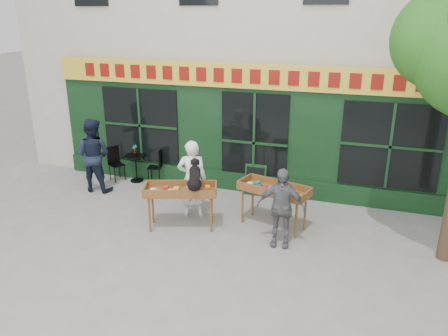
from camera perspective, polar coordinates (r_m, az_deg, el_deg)
The scene contains 12 objects.
ground at distance 9.45m, azimuth 0.16°, elevation -8.30°, with size 80.00×80.00×0.00m, color slate.
book_cart_center at distance 9.34m, azimuth -5.69°, elevation -3.18°, with size 1.62×1.06×0.99m.
dog at distance 9.00m, azimuth -3.88°, elevation -0.83°, with size 0.34×0.60×0.60m, color black, non-canonical shape.
woman at distance 9.87m, azimuth -4.18°, elevation -1.42°, with size 0.65×0.43×1.79m, color white.
book_cart_right at distance 9.40m, azimuth 6.53°, elevation -3.06°, with size 1.61×1.01×0.99m.
man_right at distance 8.67m, azimuth 7.41°, elevation -5.14°, with size 0.96×0.40×1.63m, color #55565A.
bistro_table at distance 12.25m, azimuth -11.45°, elevation 0.69°, with size 0.60×0.60×0.76m.
bistro_chair_left at distance 12.52m, azimuth -14.07°, elevation 0.96°, with size 0.50×0.50×0.95m.
bistro_chair_right at distance 12.02m, azimuth -8.65°, elevation 0.56°, with size 0.44×0.44×0.95m.
potted_plant at distance 12.15m, azimuth -11.56°, elevation 2.32°, with size 0.15×0.10×0.29m, color gray.
man_left at distance 11.78m, azimuth -16.70°, elevation 1.63°, with size 0.94×0.73×1.93m, color black.
chalkboard at distance 11.19m, azimuth 4.07°, elevation -1.56°, with size 0.56×0.21×0.79m.
Camera 1 is at (2.63, -7.94, 4.39)m, focal length 35.00 mm.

